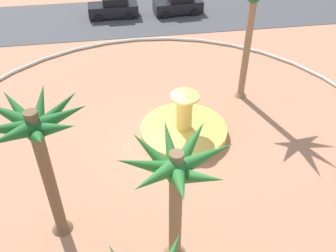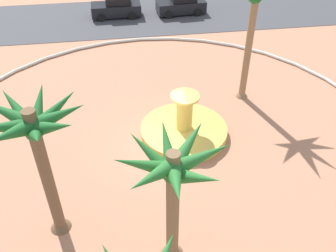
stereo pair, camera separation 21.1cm
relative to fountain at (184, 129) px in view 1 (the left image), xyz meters
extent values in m
plane|color=tan|center=(-1.26, -0.64, -0.33)|extent=(80.00, 80.00, 0.00)
torus|color=silver|center=(-1.26, -0.64, -0.23)|extent=(23.83, 23.83, 0.20)
cube|color=#424247|center=(-1.26, 15.67, -0.32)|extent=(48.00, 8.00, 0.03)
cylinder|color=gold|center=(0.00, 0.00, -0.11)|extent=(4.37, 4.37, 0.45)
cylinder|color=#236093|center=(0.00, 0.00, -0.14)|extent=(3.85, 3.85, 0.34)
cylinder|color=gold|center=(0.00, 0.00, 1.03)|extent=(0.79, 0.79, 1.82)
cylinder|color=#F1C954|center=(0.00, 0.00, 2.00)|extent=(1.40, 1.40, 0.12)
cylinder|color=brown|center=(-1.63, -6.67, 2.15)|extent=(0.44, 0.44, 4.97)
cone|color=brown|center=(-1.63, -6.67, -0.08)|extent=(0.83, 0.83, 0.50)
cone|color=#28702D|center=(-0.77, -6.60, 4.32)|extent=(1.97, 0.72, 1.17)
cone|color=#28702D|center=(-1.07, -6.01, 4.32)|extent=(1.68, 1.83, 1.16)
cone|color=#28702D|center=(-1.69, -5.88, 4.16)|extent=(0.68, 1.91, 1.43)
cone|color=#28702D|center=(-2.21, -6.13, 4.17)|extent=(1.75, 1.70, 1.43)
cone|color=#28702D|center=(-2.49, -6.68, 4.30)|extent=(1.93, 0.58, 1.20)
cone|color=#28702D|center=(-2.30, -7.27, 4.40)|extent=(1.81, 1.71, 1.02)
cone|color=#28702D|center=(-1.69, -7.55, 4.34)|extent=(0.69, 1.97, 1.13)
cone|color=#28702D|center=(-1.10, -7.29, 4.19)|extent=(1.66, 1.80, 1.39)
cylinder|color=brown|center=(-5.76, -4.92, 2.49)|extent=(0.43, 0.43, 5.64)
cone|color=brown|center=(-5.76, -4.92, -0.08)|extent=(0.82, 0.82, 0.50)
cone|color=#1E6028|center=(-4.93, -4.88, 5.01)|extent=(1.88, 0.65, 1.12)
cone|color=#1E6028|center=(-5.10, -4.47, 4.93)|extent=(1.84, 1.49, 1.26)
cone|color=#1E6028|center=(-5.64, -4.16, 4.87)|extent=(0.85, 1.88, 1.37)
cone|color=#1E6028|center=(-6.26, -4.27, 4.97)|extent=(1.57, 1.81, 1.21)
cone|color=#1E6028|center=(-6.53, -4.54, 5.06)|extent=(1.91, 1.32, 1.04)
cone|color=#1E6028|center=(-6.53, -5.25, 5.02)|extent=(1.92, 1.25, 1.11)
cone|color=#1E6028|center=(-6.23, -5.61, 5.03)|extent=(1.50, 1.85, 1.10)
cone|color=#1E6028|center=(-5.53, -5.66, 4.89)|extent=(1.08, 1.90, 1.34)
cone|color=#1E6028|center=(-5.09, -5.36, 4.96)|extent=(1.85, 1.48, 1.22)
cylinder|color=#8E6B4C|center=(3.95, 2.96, 2.97)|extent=(0.37, 0.37, 6.60)
cone|color=#8E6B4C|center=(3.95, 2.96, -0.08)|extent=(0.71, 0.71, 0.50)
cube|color=black|center=(-2.81, 15.94, 0.30)|extent=(4.02, 1.75, 0.90)
cube|color=black|center=(-2.61, 15.95, 1.03)|extent=(2.02, 1.47, 0.60)
cube|color=#333D47|center=(-3.51, 15.94, 0.95)|extent=(0.31, 1.36, 0.51)
cylinder|color=black|center=(-4.04, 15.08, -0.01)|extent=(0.64, 0.23, 0.64)
cylinder|color=black|center=(-4.06, 16.78, -0.01)|extent=(0.64, 0.23, 0.64)
cylinder|color=black|center=(-1.56, 15.11, -0.01)|extent=(0.64, 0.23, 0.64)
cylinder|color=black|center=(-1.58, 16.81, -0.01)|extent=(0.64, 0.23, 0.64)
cube|color=black|center=(2.57, 15.81, 0.30)|extent=(4.12, 2.01, 0.90)
cylinder|color=black|center=(1.40, 14.87, -0.01)|extent=(0.66, 0.27, 0.64)
cylinder|color=black|center=(1.27, 16.56, -0.01)|extent=(0.66, 0.27, 0.64)
cylinder|color=black|center=(3.87, 15.06, -0.01)|extent=(0.66, 0.27, 0.64)
cylinder|color=black|center=(3.74, 16.76, -0.01)|extent=(0.66, 0.27, 0.64)
camera|label=1|loc=(-3.13, -14.45, 11.91)|focal=40.14mm
camera|label=2|loc=(-2.92, -14.49, 11.91)|focal=40.14mm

